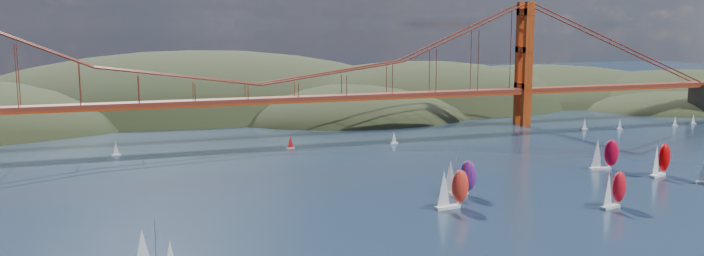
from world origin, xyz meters
name	(u,v)px	position (x,y,z in m)	size (l,w,h in m)	color
headlands	(303,130)	(44.95, 278.29, -12.46)	(725.00, 225.00, 96.00)	black
bridge	(254,58)	(-1.75, 180.00, 32.23)	(552.00, 12.00, 55.00)	maroon
racer_0	(452,188)	(23.24, 64.09, 5.12)	(9.59, 4.46, 10.83)	white
racer_1	(614,189)	(61.44, 51.14, 4.80)	(9.07, 5.49, 10.16)	silver
racer_3	(604,154)	(89.69, 88.78, 5.11)	(9.61, 4.78, 10.81)	white
racer_4	(660,159)	(99.47, 75.74, 5.18)	(9.80, 6.32, 10.95)	white
racer_rwb	(459,177)	(31.34, 75.42, 5.02)	(9.48, 5.51, 10.62)	silver
distant_boat_3	(116,149)	(-54.07, 164.88, 2.41)	(3.00, 2.00, 4.70)	silver
distant_boat_4	(585,124)	(138.25, 159.52, 2.41)	(3.00, 2.00, 4.70)	silver
distant_boat_5	(620,124)	(152.10, 153.80, 2.41)	(3.00, 2.00, 4.70)	silver
distant_boat_6	(675,121)	(182.95, 154.19, 2.41)	(3.00, 2.00, 4.70)	silver
distant_boat_7	(693,119)	(196.49, 157.06, 2.41)	(3.00, 2.00, 4.70)	silver
distant_boat_8	(394,138)	(46.21, 154.02, 2.41)	(3.00, 2.00, 4.70)	silver
distant_boat_9	(291,142)	(6.55, 157.78, 2.41)	(3.00, 2.00, 4.70)	silver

